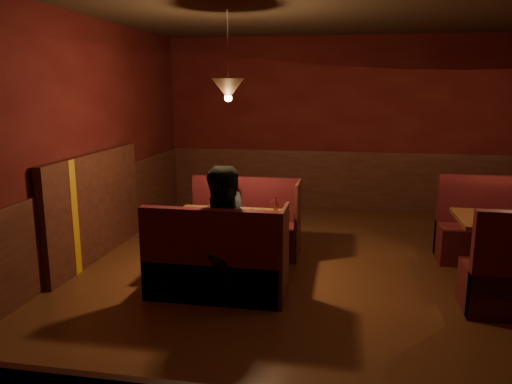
% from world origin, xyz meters
% --- Properties ---
extents(room, '(6.02, 7.02, 2.92)m').
position_xyz_m(room, '(-0.28, 0.04, 1.05)').
color(room, '#582D1A').
rests_on(room, ground).
extents(main_table, '(1.27, 0.77, 0.89)m').
position_xyz_m(main_table, '(-1.18, 0.18, 0.52)').
color(main_table, brown).
rests_on(main_table, ground).
extents(main_bench_far, '(1.40, 0.50, 0.95)m').
position_xyz_m(main_bench_far, '(-1.16, 0.90, 0.30)').
color(main_bench_far, '#350C13').
rests_on(main_bench_far, ground).
extents(main_bench_near, '(1.40, 0.50, 0.95)m').
position_xyz_m(main_bench_near, '(-1.16, -0.54, 0.30)').
color(main_bench_near, '#350C13').
rests_on(main_bench_near, ground).
extents(second_bench_far, '(1.43, 0.53, 1.02)m').
position_xyz_m(second_bench_far, '(1.92, 1.14, 0.33)').
color(second_bench_far, '#350C13').
rests_on(second_bench_far, ground).
extents(diner_a, '(0.62, 0.51, 1.48)m').
position_xyz_m(diner_a, '(-1.34, 0.77, 0.74)').
color(diner_a, black).
rests_on(diner_a, ground).
extents(diner_b, '(1.00, 0.90, 1.68)m').
position_xyz_m(diner_b, '(-1.05, -0.46, 0.84)').
color(diner_b, black).
rests_on(diner_b, ground).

